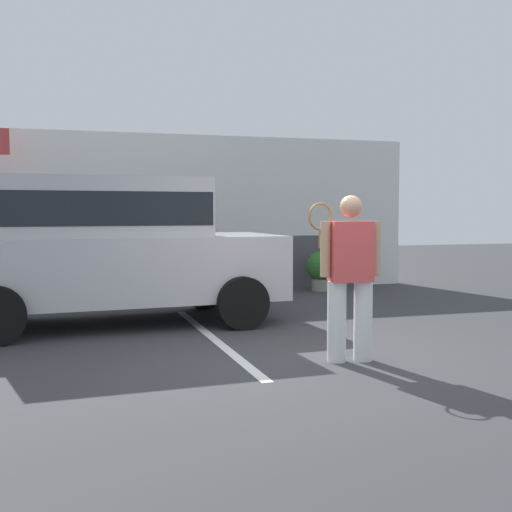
# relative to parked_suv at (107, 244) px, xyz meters

# --- Properties ---
(ground_plane) EXTENTS (40.00, 40.00, 0.00)m
(ground_plane) POSITION_rel_parked_suv_xyz_m (1.78, -2.89, -1.15)
(ground_plane) COLOR #38383A
(parking_stripe_1) EXTENTS (0.12, 4.40, 0.01)m
(parking_stripe_1) POSITION_rel_parked_suv_xyz_m (1.18, -1.39, -1.14)
(parking_stripe_1) COLOR silver
(parking_stripe_1) RESTS_ON ground_plane
(house_frontage) EXTENTS (9.40, 0.40, 3.09)m
(house_frontage) POSITION_rel_parked_suv_xyz_m (1.78, 3.54, 0.31)
(house_frontage) COLOR white
(house_frontage) RESTS_ON ground_plane
(parked_suv) EXTENTS (4.69, 2.36, 2.05)m
(parked_suv) POSITION_rel_parked_suv_xyz_m (0.00, 0.00, 0.00)
(parked_suv) COLOR #B7B7BC
(parked_suv) RESTS_ON ground_plane
(tennis_player_man) EXTENTS (0.78, 0.33, 1.77)m
(tennis_player_man) POSITION_rel_parked_suv_xyz_m (2.29, -3.00, -0.22)
(tennis_player_man) COLOR white
(tennis_player_man) RESTS_ON ground_plane
(potted_plant_by_porch) EXTENTS (0.61, 0.61, 0.80)m
(potted_plant_by_porch) POSITION_rel_parked_suv_xyz_m (4.38, 2.71, -0.70)
(potted_plant_by_porch) COLOR gray
(potted_plant_by_porch) RESTS_ON ground_plane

